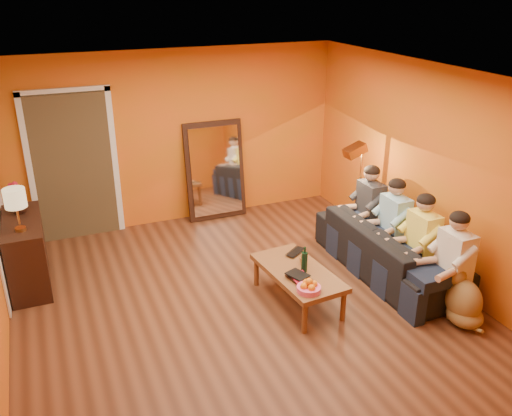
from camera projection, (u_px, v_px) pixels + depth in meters
name	position (u px, v px, depth m)	size (l,w,h in m)	color
room_shell	(231.00, 192.00, 6.03)	(5.00, 5.50, 2.60)	brown
doorway_recess	(73.00, 165.00, 7.68)	(1.06, 0.30, 2.10)	#3F2D19
door_jamb_left	(30.00, 173.00, 7.38)	(0.08, 0.06, 2.20)	white
door_jamb_right	(115.00, 163.00, 7.78)	(0.08, 0.06, 2.20)	white
door_header	(63.00, 91.00, 7.16)	(1.22, 0.06, 0.08)	white
mirror_frame	(215.00, 170.00, 8.35)	(0.92, 0.06, 1.52)	black
mirror_glass	(216.00, 171.00, 8.32)	(0.78, 0.02, 1.36)	white
sideboard	(26.00, 252.00, 6.58)	(0.44, 1.18, 0.85)	black
table_lamp	(17.00, 210.00, 6.06)	(0.24, 0.24, 0.51)	beige
sofa	(388.00, 249.00, 6.88)	(0.88, 2.24, 0.65)	black
coffee_table	(298.00, 286.00, 6.27)	(0.62, 1.22, 0.42)	brown
floor_lamp	(359.00, 195.00, 7.51)	(0.30, 0.24, 1.44)	#C57F3A
dog	(464.00, 296.00, 5.84)	(0.36, 0.56, 0.66)	olive
person_far_left	(454.00, 263.00, 5.96)	(0.70, 0.44, 1.22)	silver
person_mid_left	(422.00, 242.00, 6.43)	(0.70, 0.44, 1.22)	#FEED54
person_mid_right	(394.00, 224.00, 6.90)	(0.70, 0.44, 1.22)	#93C8E4
person_far_right	(370.00, 208.00, 7.36)	(0.70, 0.44, 1.22)	#2F2F34
fruit_bowl	(309.00, 285.00, 5.74)	(0.26, 0.26, 0.16)	#F25586
wine_bottle	(304.00, 259.00, 6.10)	(0.07, 0.07, 0.31)	black
tumbler	(303.00, 260.00, 6.32)	(0.10, 0.10, 0.09)	#B27F3F
laptop	(298.00, 253.00, 6.54)	(0.30, 0.19, 0.02)	black
book_lower	(292.00, 281.00, 5.95)	(0.20, 0.27, 0.03)	black
book_mid	(292.00, 278.00, 5.95)	(0.18, 0.25, 0.02)	#AB1327
book_upper	(292.00, 278.00, 5.92)	(0.18, 0.24, 0.02)	black
vase	(19.00, 205.00, 6.59)	(0.20, 0.20, 0.21)	black
flowers	(16.00, 188.00, 6.50)	(0.17, 0.17, 0.42)	#AB1327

